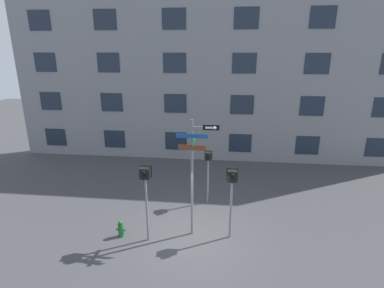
{
  "coord_description": "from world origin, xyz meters",
  "views": [
    {
      "loc": [
        0.99,
        -9.52,
        6.67
      ],
      "look_at": [
        -0.1,
        0.26,
        3.57
      ],
      "focal_mm": 28.0,
      "sensor_mm": 36.0,
      "label": 1
    }
  ],
  "objects_px": {
    "street_sign_pole": "(194,168)",
    "fire_hydrant": "(121,229)",
    "pedestrian_signal_left": "(146,183)",
    "pedestrian_signal_right": "(232,185)",
    "pedestrian_signal_across": "(208,164)"
  },
  "relations": [
    {
      "from": "pedestrian_signal_across",
      "to": "fire_hydrant",
      "type": "distance_m",
      "value": 4.53
    },
    {
      "from": "pedestrian_signal_across",
      "to": "fire_hydrant",
      "type": "relative_size",
      "value": 3.77
    },
    {
      "from": "street_sign_pole",
      "to": "fire_hydrant",
      "type": "xyz_separation_m",
      "value": [
        -2.68,
        -0.47,
        -2.38
      ]
    },
    {
      "from": "pedestrian_signal_right",
      "to": "pedestrian_signal_across",
      "type": "xyz_separation_m",
      "value": [
        -0.98,
        2.57,
        -0.25
      ]
    },
    {
      "from": "pedestrian_signal_across",
      "to": "pedestrian_signal_right",
      "type": "bearing_deg",
      "value": -69.06
    },
    {
      "from": "pedestrian_signal_left",
      "to": "fire_hydrant",
      "type": "distance_m",
      "value": 2.23
    },
    {
      "from": "street_sign_pole",
      "to": "pedestrian_signal_left",
      "type": "bearing_deg",
      "value": -160.59
    },
    {
      "from": "pedestrian_signal_left",
      "to": "fire_hydrant",
      "type": "height_order",
      "value": "pedestrian_signal_left"
    },
    {
      "from": "fire_hydrant",
      "to": "street_sign_pole",
      "type": "bearing_deg",
      "value": 9.87
    },
    {
      "from": "fire_hydrant",
      "to": "pedestrian_signal_left",
      "type": "bearing_deg",
      "value": -5.65
    },
    {
      "from": "pedestrian_signal_left",
      "to": "pedestrian_signal_across",
      "type": "height_order",
      "value": "pedestrian_signal_left"
    },
    {
      "from": "pedestrian_signal_left",
      "to": "pedestrian_signal_right",
      "type": "bearing_deg",
      "value": 9.54
    },
    {
      "from": "street_sign_pole",
      "to": "pedestrian_signal_right",
      "type": "relative_size",
      "value": 1.64
    },
    {
      "from": "pedestrian_signal_across",
      "to": "fire_hydrant",
      "type": "height_order",
      "value": "pedestrian_signal_across"
    },
    {
      "from": "pedestrian_signal_left",
      "to": "pedestrian_signal_right",
      "type": "distance_m",
      "value": 3.01
    }
  ]
}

